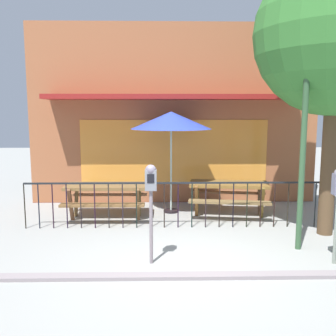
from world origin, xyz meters
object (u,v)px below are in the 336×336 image
object	(u,v)px
patio_umbrella	(171,121)
street_lamp	(306,93)
picnic_table_right	(229,190)
picnic_table_left	(106,192)
parking_meter_near	(151,188)

from	to	relation	value
patio_umbrella	street_lamp	bearing A→B (deg)	-49.59
picnic_table_right	patio_umbrella	size ratio (longest dim) A/B	0.82
picnic_table_left	picnic_table_right	xyz separation A→B (m)	(2.83, 0.19, 0.00)
patio_umbrella	parking_meter_near	size ratio (longest dim) A/B	1.51
picnic_table_right	picnic_table_left	bearing A→B (deg)	-176.20
picnic_table_right	street_lamp	xyz separation A→B (m)	(0.84, -2.25, 2.10)
picnic_table_left	parking_meter_near	world-z (taller)	parking_meter_near
picnic_table_right	patio_umbrella	world-z (taller)	patio_umbrella
picnic_table_right	street_lamp	distance (m)	3.19
picnic_table_left	parking_meter_near	distance (m)	2.93
picnic_table_left	patio_umbrella	bearing A→B (deg)	18.31
picnic_table_left	street_lamp	size ratio (longest dim) A/B	0.43
patio_umbrella	street_lamp	world-z (taller)	street_lamp
picnic_table_right	parking_meter_near	xyz separation A→B (m)	(-1.75, -2.84, 0.62)
street_lamp	patio_umbrella	bearing A→B (deg)	130.41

